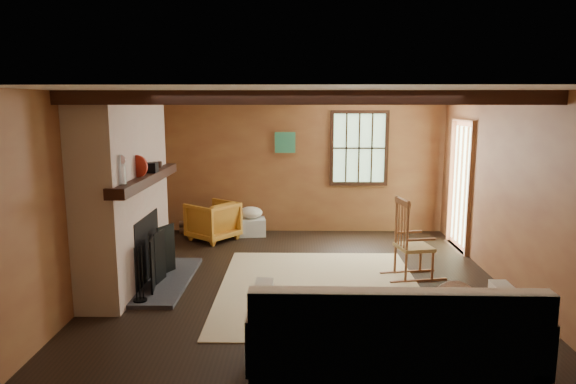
{
  "coord_description": "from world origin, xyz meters",
  "views": [
    {
      "loc": [
        -0.1,
        -6.29,
        2.27
      ],
      "look_at": [
        -0.21,
        0.4,
        1.12
      ],
      "focal_mm": 32.0,
      "sensor_mm": 36.0,
      "label": 1
    }
  ],
  "objects_px": {
    "rocking_chair": "(411,244)",
    "sofa": "(390,344)",
    "laundry_basket": "(251,227)",
    "armchair": "(213,221)",
    "fireplace": "(127,198)"
  },
  "relations": [
    {
      "from": "rocking_chair",
      "to": "sofa",
      "type": "bearing_deg",
      "value": 152.96
    },
    {
      "from": "rocking_chair",
      "to": "laundry_basket",
      "type": "relative_size",
      "value": 2.14
    },
    {
      "from": "armchair",
      "to": "laundry_basket",
      "type": "bearing_deg",
      "value": 155.64
    },
    {
      "from": "sofa",
      "to": "armchair",
      "type": "height_order",
      "value": "sofa"
    },
    {
      "from": "fireplace",
      "to": "armchair",
      "type": "distance_m",
      "value": 2.35
    },
    {
      "from": "laundry_basket",
      "to": "armchair",
      "type": "relative_size",
      "value": 0.69
    },
    {
      "from": "sofa",
      "to": "laundry_basket",
      "type": "xyz_separation_m",
      "value": [
        -1.57,
        4.76,
        -0.18
      ]
    },
    {
      "from": "sofa",
      "to": "armchair",
      "type": "bearing_deg",
      "value": 116.73
    },
    {
      "from": "rocking_chair",
      "to": "laundry_basket",
      "type": "distance_m",
      "value": 3.18
    },
    {
      "from": "fireplace",
      "to": "laundry_basket",
      "type": "height_order",
      "value": "fireplace"
    },
    {
      "from": "fireplace",
      "to": "rocking_chair",
      "type": "bearing_deg",
      "value": 3.93
    },
    {
      "from": "fireplace",
      "to": "armchair",
      "type": "bearing_deg",
      "value": 71.04
    },
    {
      "from": "fireplace",
      "to": "sofa",
      "type": "distance_m",
      "value": 3.81
    },
    {
      "from": "fireplace",
      "to": "sofa",
      "type": "relative_size",
      "value": 1.05
    },
    {
      "from": "armchair",
      "to": "sofa",
      "type": "bearing_deg",
      "value": 64.44
    }
  ]
}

